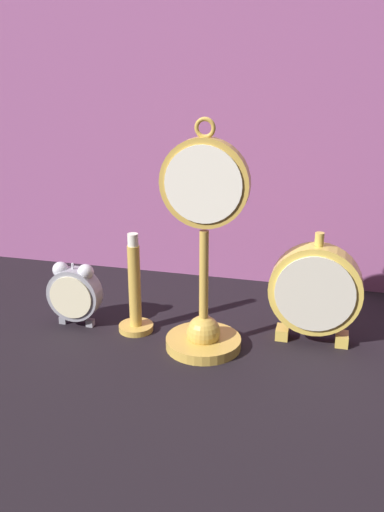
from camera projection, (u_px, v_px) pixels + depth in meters
ground_plane at (179, 353)px, 0.88m from camera, size 4.00×4.00×0.00m
fabric_backdrop_drape at (225, 84)px, 1.05m from camera, size 1.68×0.01×0.76m
pocket_watch_on_stand at (204, 266)px, 0.85m from camera, size 0.13×0.12×0.36m
alarm_clock_twin_bell at (74, 291)px, 0.95m from camera, size 0.09×0.03×0.11m
mantel_clock_silver at (315, 291)px, 0.88m from camera, size 0.14×0.04×0.18m
brass_candlestick at (135, 298)px, 0.93m from camera, size 0.06×0.06×0.17m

